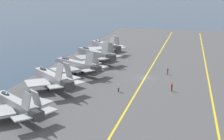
{
  "coord_description": "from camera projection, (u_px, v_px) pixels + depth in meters",
  "views": [
    {
      "loc": [
        -78.95,
        -11.67,
        22.47
      ],
      "look_at": [
        -4.11,
        7.15,
        2.9
      ],
      "focal_mm": 55.0,
      "sensor_mm": 36.0,
      "label": 1
    }
  ],
  "objects": [
    {
      "name": "deck_stripe_centerline",
      "position": [
        145.0,
        78.0,
        82.4
      ],
      "size": [
        162.52,
        0.36,
        0.01
      ],
      "primitive_type": "cube",
      "color": "yellow",
      "rests_on": "carrier_deck"
    },
    {
      "name": "parked_jet_nearest",
      "position": [
        16.0,
        104.0,
        57.65
      ],
      "size": [
        12.91,
        15.34,
        5.83
      ],
      "color": "#9EA3A8",
      "rests_on": "carrier_deck"
    },
    {
      "name": "carrier_deck",
      "position": [
        145.0,
        79.0,
        82.45
      ],
      "size": [
        180.57,
        53.93,
        0.4
      ],
      "primitive_type": "cube",
      "color": "#4C4C4F",
      "rests_on": "ground"
    },
    {
      "name": "crew_white_vest",
      "position": [
        118.0,
        87.0,
        71.58
      ],
      "size": [
        0.43,
        0.34,
        1.85
      ],
      "color": "#232328",
      "rests_on": "carrier_deck"
    },
    {
      "name": "parked_jet_second",
      "position": [
        51.0,
        77.0,
        72.89
      ],
      "size": [
        14.03,
        15.41,
        6.8
      ],
      "color": "#A8AAAF",
      "rests_on": "carrier_deck"
    },
    {
      "name": "crew_purple_vest",
      "position": [
        168.0,
        71.0,
        85.16
      ],
      "size": [
        0.33,
        0.43,
        1.77
      ],
      "color": "#383328",
      "rests_on": "carrier_deck"
    },
    {
      "name": "parked_jet_fifth",
      "position": [
        105.0,
        46.0,
        111.32
      ],
      "size": [
        13.69,
        14.61,
        6.11
      ],
      "color": "#A8AAAF",
      "rests_on": "carrier_deck"
    },
    {
      "name": "parked_jet_third",
      "position": [
        76.0,
        65.0,
        85.31
      ],
      "size": [
        14.04,
        16.25,
        6.43
      ],
      "color": "#A8AAAF",
      "rests_on": "carrier_deck"
    },
    {
      "name": "ground_plane",
      "position": [
        145.0,
        79.0,
        82.5
      ],
      "size": [
        2000.0,
        2000.0,
        0.0
      ],
      "primitive_type": "plane",
      "color": "#2D425B"
    },
    {
      "name": "crew_red_vest",
      "position": [
        172.0,
        87.0,
        71.94
      ],
      "size": [
        0.45,
        0.39,
        1.76
      ],
      "color": "#232328",
      "rests_on": "carrier_deck"
    },
    {
      "name": "parked_jet_fourth",
      "position": [
        95.0,
        54.0,
        97.92
      ],
      "size": [
        13.53,
        16.29,
        6.56
      ],
      "color": "#93999E",
      "rests_on": "carrier_deck"
    },
    {
      "name": "deck_stripe_foul_line",
      "position": [
        209.0,
        82.0,
        78.89
      ],
      "size": [
        162.47,
        4.79,
        0.01
      ],
      "primitive_type": "cube",
      "rotation": [
        0.0,
        0.0,
        0.03
      ],
      "color": "yellow",
      "rests_on": "carrier_deck"
    }
  ]
}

